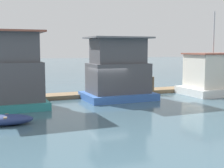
# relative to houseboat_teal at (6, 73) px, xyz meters

# --- Properties ---
(ground_plane) EXTENTS (200.00, 200.00, 0.00)m
(ground_plane) POSITION_rel_houseboat_teal_xyz_m (7.09, 0.03, -2.33)
(ground_plane) COLOR #426070
(dock_walkway) EXTENTS (33.80, 1.86, 0.30)m
(dock_walkway) POSITION_rel_houseboat_teal_xyz_m (7.09, 2.87, -2.18)
(dock_walkway) COLOR #846B4C
(dock_walkway) RESTS_ON ground_plane
(houseboat_teal) EXTENTS (5.09, 3.96, 5.06)m
(houseboat_teal) POSITION_rel_houseboat_teal_xyz_m (0.00, 0.00, 0.00)
(houseboat_teal) COLOR teal
(houseboat_teal) RESTS_ON ground_plane
(houseboat_blue) EXTENTS (5.28, 3.84, 4.78)m
(houseboat_blue) POSITION_rel_houseboat_teal_xyz_m (8.22, 0.58, -0.23)
(houseboat_blue) COLOR #3866B7
(houseboat_blue) RESTS_ON ground_plane
(houseboat_white) EXTENTS (7.34, 3.95, 6.99)m
(houseboat_white) POSITION_rel_houseboat_teal_xyz_m (17.96, -0.02, -0.68)
(houseboat_white) COLOR white
(houseboat_white) RESTS_ON ground_plane
(dinghy_navy) EXTENTS (2.86, 1.56, 0.55)m
(dinghy_navy) POSITION_rel_houseboat_teal_xyz_m (-0.36, -4.75, -2.05)
(dinghy_navy) COLOR navy
(dinghy_navy) RESTS_ON ground_plane
(mooring_post_far_right) EXTENTS (0.25, 0.25, 1.31)m
(mooring_post_far_right) POSITION_rel_houseboat_teal_xyz_m (6.79, 1.69, -1.67)
(mooring_post_far_right) COLOR #846B4C
(mooring_post_far_right) RESTS_ON ground_plane
(mooring_post_far_left) EXTENTS (0.27, 0.27, 1.52)m
(mooring_post_far_left) POSITION_rel_houseboat_teal_xyz_m (11.92, 1.69, -1.57)
(mooring_post_far_left) COLOR brown
(mooring_post_far_left) RESTS_ON ground_plane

